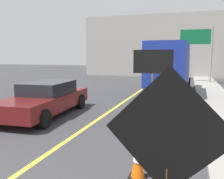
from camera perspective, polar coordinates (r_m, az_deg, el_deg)
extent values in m
cube|color=yellow|center=(8.39, -6.43, -9.07)|extent=(0.14, 36.00, 0.01)
cube|color=orange|center=(3.09, 13.09, -9.66)|extent=(1.55, 0.12, 1.56)
cube|color=black|center=(3.07, 13.04, -9.75)|extent=(1.63, 0.11, 1.63)
cube|color=black|center=(3.11, 13.14, -9.55)|extent=(0.28, 0.02, 0.52)
cube|color=orange|center=(10.18, 9.38, -4.83)|extent=(1.10, 1.80, 0.45)
cylinder|color=#4C4C4C|center=(10.02, 9.49, 0.05)|extent=(0.10, 0.10, 1.30)
cube|color=black|center=(9.94, 9.64, 6.50)|extent=(1.60, 0.08, 0.95)
sphere|color=yellow|center=(9.92, 12.84, 6.41)|extent=(0.09, 0.09, 0.09)
sphere|color=yellow|center=(9.95, 11.11, 6.46)|extent=(0.09, 0.09, 0.09)
sphere|color=yellow|center=(9.99, 9.39, 6.51)|extent=(0.09, 0.09, 0.09)
sphere|color=yellow|center=(10.04, 7.69, 6.55)|extent=(0.09, 0.09, 0.09)
sphere|color=yellow|center=(10.07, 6.75, 7.59)|extent=(0.09, 0.09, 0.09)
sphere|color=yellow|center=(10.08, 6.71, 5.54)|extent=(0.09, 0.09, 0.09)
cube|color=black|center=(16.37, 13.47, 1.07)|extent=(1.81, 7.17, 0.25)
cube|color=silver|center=(18.83, 14.46, 5.18)|extent=(2.28, 2.07, 1.90)
cube|color=navy|center=(15.19, 13.17, 5.88)|extent=(2.39, 4.92, 2.56)
cylinder|color=black|center=(18.91, 11.11, 1.64)|extent=(0.31, 0.91, 0.90)
cylinder|color=black|center=(18.71, 17.52, 1.36)|extent=(0.31, 0.91, 0.90)
cylinder|color=black|center=(14.46, 8.33, -0.16)|extent=(0.31, 0.91, 0.90)
cylinder|color=black|center=(14.19, 16.72, -0.56)|extent=(0.31, 0.91, 0.90)
cube|color=#591414|center=(10.37, -15.42, -2.78)|extent=(2.14, 5.09, 0.60)
cube|color=black|center=(10.50, -14.85, 0.41)|extent=(1.76, 2.34, 0.50)
cylinder|color=black|center=(8.59, -15.68, -6.66)|extent=(0.26, 0.67, 0.66)
cylinder|color=black|center=(9.59, -24.92, -5.61)|extent=(0.26, 0.67, 0.66)
cylinder|color=black|center=(11.49, -7.44, -2.81)|extent=(0.26, 0.67, 0.66)
cylinder|color=black|center=(12.25, -15.15, -2.35)|extent=(0.26, 0.67, 0.66)
cylinder|color=gray|center=(23.24, 22.33, 7.39)|extent=(0.18, 0.18, 5.00)
cube|color=#0F6033|center=(23.13, 19.05, 11.65)|extent=(2.60, 0.27, 1.30)
cube|color=white|center=(23.16, 19.04, 11.64)|extent=(1.81, 0.16, 0.18)
cube|color=gray|center=(32.93, 11.20, 9.87)|extent=(18.20, 6.54, 7.40)
cube|color=black|center=(5.22, 6.07, -19.86)|extent=(0.36, 0.36, 0.03)
cone|color=#EA5B0C|center=(5.07, 6.12, -16.47)|extent=(0.28, 0.28, 0.65)
cylinder|color=white|center=(5.06, 6.13, -16.14)|extent=(0.19, 0.19, 0.08)
cube|color=black|center=(7.99, 7.81, -9.90)|extent=(0.36, 0.36, 0.03)
cone|color=orange|center=(7.90, 7.86, -7.72)|extent=(0.28, 0.28, 0.60)
cylinder|color=white|center=(7.89, 7.86, -7.51)|extent=(0.19, 0.19, 0.08)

